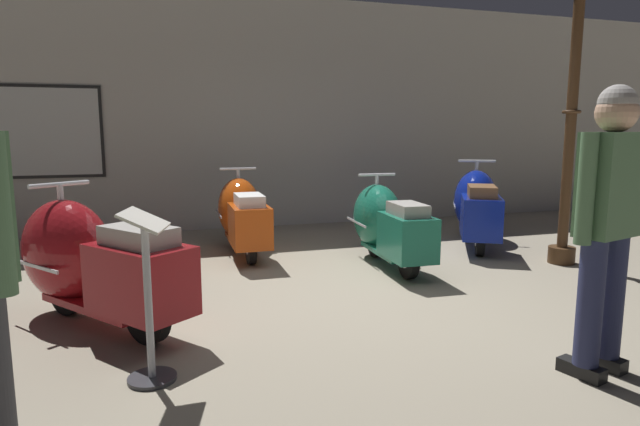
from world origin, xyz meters
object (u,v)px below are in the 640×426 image
scooter_2 (385,224)px  lamppost (572,101)px  scooter_3 (477,206)px  visitor_0 (608,212)px  scooter_0 (88,261)px  scooter_1 (242,214)px  info_stanchion (149,312)px

scooter_2 → lamppost: lamppost is taller
scooter_3 → visitor_0: 3.74m
scooter_2 → visitor_0: bearing=-175.0°
scooter_0 → visitor_0: (2.97, -1.81, 0.50)m
scooter_1 → lamppost: lamppost is taller
scooter_0 → info_stanchion: (0.44, -1.12, -0.06)m
scooter_2 → scooter_3: 1.64m
scooter_0 → scooter_1: 2.53m
info_stanchion → scooter_2: bearing=41.3°
scooter_0 → scooter_1: bearing=-73.2°
scooter_1 → info_stanchion: bearing=163.1°
lamppost → visitor_0: bearing=-127.7°
scooter_2 → scooter_3: (1.53, 0.59, 0.04)m
scooter_1 → scooter_3: bearing=-97.3°
scooter_3 → lamppost: 1.74m
scooter_3 → lamppost: lamppost is taller
scooter_0 → scooter_1: size_ratio=1.02×
scooter_2 → info_stanchion: size_ratio=1.59×
scooter_0 → lamppost: bearing=-121.9°
lamppost → info_stanchion: bearing=-159.9°
scooter_0 → lamppost: (4.72, 0.45, 1.26)m
scooter_3 → lamppost: size_ratio=0.56×
scooter_3 → info_stanchion: scooter_3 is taller
scooter_3 → scooter_1: bearing=110.9°
scooter_1 → info_stanchion: info_stanchion is taller
scooter_2 → scooter_0: bearing=112.4°
scooter_0 → visitor_0: 3.51m
scooter_0 → scooter_1: scooter_0 is taller
lamppost → visitor_0: lamppost is taller
scooter_1 → scooter_3: scooter_3 is taller
lamppost → info_stanchion: 4.74m
scooter_3 → info_stanchion: bearing=154.1°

